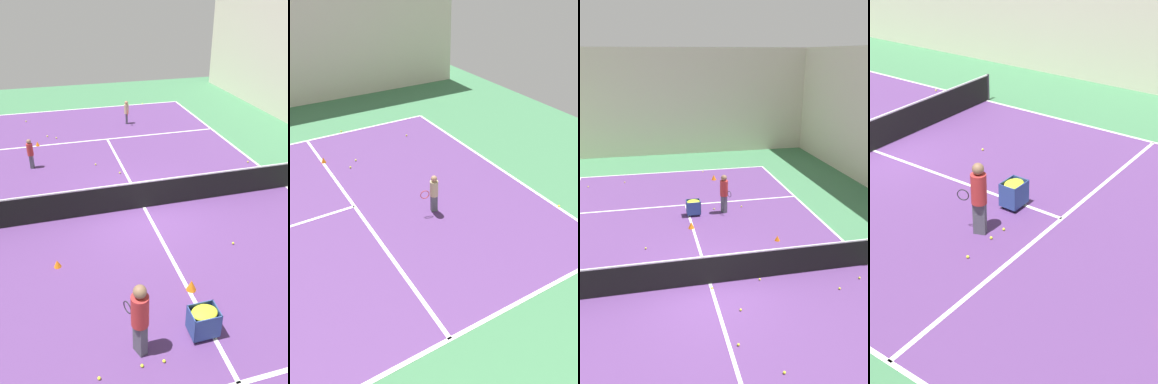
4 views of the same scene
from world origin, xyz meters
TOP-DOWN VIEW (x-y plane):
  - ground_plane at (0.00, 0.00)m, footprint 37.17×37.17m
  - court_playing_area at (0.00, 0.00)m, footprint 11.15×24.39m
  - line_sideline_left at (-5.58, 0.00)m, footprint 0.10×24.39m
  - line_service_far at (0.00, 6.71)m, footprint 11.15×0.10m
  - line_centre_service at (0.00, 0.00)m, footprint 0.10×13.42m
  - tennis_net at (0.00, 0.00)m, footprint 11.45×0.10m
  - coach_at_net at (1.63, 5.49)m, footprint 0.47×0.69m
  - ball_cart at (0.21, 5.44)m, footprint 0.61×0.49m
  - training_cone_3 at (-0.07, 4.11)m, footprint 0.25×0.25m
  - tennis_ball_0 at (1.23, 5.88)m, footprint 0.07×0.07m
  - tennis_ball_5 at (-5.27, -2.34)m, footprint 0.07×0.07m
  - tennis_ball_6 at (-1.95, 2.70)m, footprint 0.07×0.07m
  - tennis_ball_11 at (1.69, 5.86)m, footprint 0.07×0.07m
  - tennis_ball_12 at (2.56, 5.90)m, footprint 0.07×0.07m

SIDE VIEW (x-z plane):
  - ground_plane at x=0.00m, z-range 0.00..0.00m
  - court_playing_area at x=0.00m, z-range 0.00..0.00m
  - line_sideline_left at x=-5.58m, z-range 0.00..0.01m
  - line_service_far at x=0.00m, z-range 0.00..0.01m
  - line_centre_service at x=0.00m, z-range 0.00..0.01m
  - tennis_ball_0 at x=1.23m, z-range 0.00..0.07m
  - tennis_ball_5 at x=-5.27m, z-range 0.00..0.07m
  - tennis_ball_6 at x=-1.95m, z-range 0.00..0.07m
  - tennis_ball_11 at x=1.69m, z-range 0.00..0.07m
  - tennis_ball_12 at x=2.56m, z-range 0.00..0.07m
  - training_cone_3 at x=-0.07m, z-range 0.00..0.29m
  - ball_cart at x=0.21m, z-range 0.15..0.87m
  - tennis_net at x=0.00m, z-range 0.02..1.02m
  - coach_at_net at x=1.63m, z-range 0.13..1.92m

